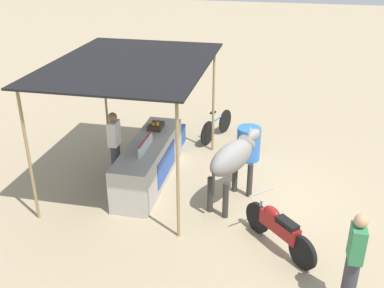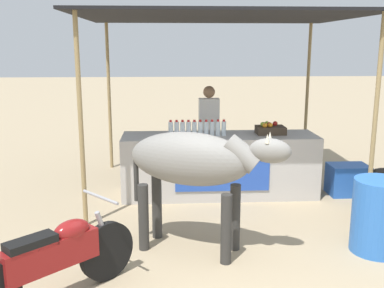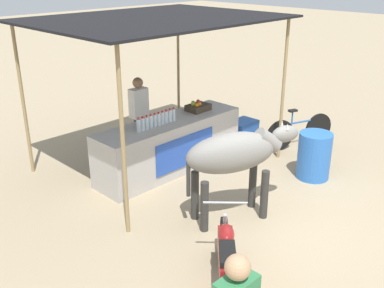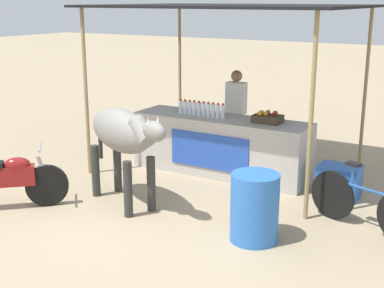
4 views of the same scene
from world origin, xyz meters
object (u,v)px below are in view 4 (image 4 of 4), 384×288
cow (123,134)px  cooler_box (339,181)px  fruit_crate (267,118)px  bicycle_leaning (365,204)px  motorcycle_parked (3,180)px  stall_counter (221,146)px  vendor_behind_counter (236,115)px  water_barrel (255,208)px

cow → cooler_box: bearing=36.2°
fruit_crate → bicycle_leaning: fruit_crate is taller
motorcycle_parked → bicycle_leaning: bearing=22.3°
stall_counter → cow: (-0.51, -1.96, 0.55)m
stall_counter → cow: 2.10m
motorcycle_parked → fruit_crate: bearing=48.7°
vendor_behind_counter → water_barrel: vendor_behind_counter is taller
vendor_behind_counter → cooler_box: 2.37m
cooler_box → bicycle_leaning: 1.20m
water_barrel → stall_counter: bearing=126.8°
vendor_behind_counter → bicycle_leaning: bearing=-34.2°
cow → bicycle_leaning: bearing=14.9°
bicycle_leaning → cooler_box: bearing=121.1°
water_barrel → cow: cow is taller
water_barrel → bicycle_leaning: 1.46m
stall_counter → cow: bearing=-104.6°
fruit_crate → cow: size_ratio=0.24×
cooler_box → water_barrel: bearing=-103.1°
cooler_box → water_barrel: water_barrel is taller
cooler_box → motorcycle_parked: (-3.88, -2.86, 0.19)m
vendor_behind_counter → bicycle_leaning: vendor_behind_counter is taller
water_barrel → motorcycle_parked: size_ratio=0.62×
cow → motorcycle_parked: (-1.34, -1.00, -0.60)m
water_barrel → vendor_behind_counter: bearing=120.3°
cooler_box → fruit_crate: bearing=172.9°
cooler_box → cow: size_ratio=0.33×
motorcycle_parked → stall_counter: bearing=58.0°
stall_counter → motorcycle_parked: 3.48m
cooler_box → bicycle_leaning: bearing=-58.9°
vendor_behind_counter → cow: vendor_behind_counter is taller
stall_counter → fruit_crate: bearing=4.1°
cooler_box → motorcycle_parked: bearing=-143.6°
water_barrel → cow: size_ratio=0.47×
cow → motorcycle_parked: 1.78m
stall_counter → motorcycle_parked: bearing=-122.0°
fruit_crate → motorcycle_parked: 4.05m
cooler_box → motorcycle_parked: 4.82m
stall_counter → cow: cow is taller
fruit_crate → cow: bearing=-123.0°
fruit_crate → water_barrel: 2.37m
vendor_behind_counter → cooler_box: bearing=-21.7°
fruit_crate → cooler_box: (1.24, -0.15, -0.79)m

